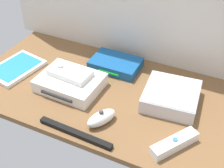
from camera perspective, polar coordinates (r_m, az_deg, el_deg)
ground_plane at (r=105.79cm, az=-0.00°, el=-2.13°), size 100.00×48.00×2.00cm
game_console at (r=107.10cm, az=-7.67°, el=0.26°), size 21.48×17.00×4.40cm
mini_computer at (r=101.76cm, az=10.80°, el=-2.19°), size 18.56×18.56×5.30cm
game_case at (r=120.94cm, az=-17.19°, el=2.82°), size 16.76×21.11×1.56cm
network_router at (r=116.10cm, az=0.68°, el=3.71°), size 18.02×12.42×3.40cm
remote_wand at (r=89.01cm, az=11.36°, el=-10.67°), size 11.11×14.36×3.40cm
remote_nunchuk at (r=93.53cm, az=-1.95°, el=-6.23°), size 8.40×10.91×5.10cm
remote_classic_pad at (r=106.33cm, az=-7.67°, el=2.11°), size 15.04×9.21×2.40cm
sensor_bar at (r=91.72cm, az=-6.76°, el=-8.89°), size 24.05×2.66×1.40cm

